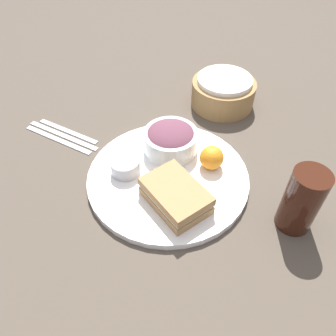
{
  "coord_description": "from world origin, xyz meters",
  "views": [
    {
      "loc": [
        0.39,
        -0.25,
        0.52
      ],
      "look_at": [
        0.0,
        0.0,
        0.04
      ],
      "focal_mm": 35.0,
      "sensor_mm": 36.0,
      "label": 1
    }
  ],
  "objects_px": {
    "bread_basket": "(223,92)",
    "sandwich": "(176,195)",
    "drink_glass": "(302,201)",
    "knife": "(63,135)",
    "fork": "(58,139)",
    "dressing_cup": "(125,166)",
    "spoon": "(68,131)",
    "salad_bowl": "(171,139)",
    "plate": "(168,177)"
  },
  "relations": [
    {
      "from": "bread_basket",
      "to": "sandwich",
      "type": "bearing_deg",
      "value": -53.04
    },
    {
      "from": "drink_glass",
      "to": "knife",
      "type": "relative_size",
      "value": 0.65
    },
    {
      "from": "sandwich",
      "to": "fork",
      "type": "height_order",
      "value": "sandwich"
    },
    {
      "from": "dressing_cup",
      "to": "drink_glass",
      "type": "height_order",
      "value": "drink_glass"
    },
    {
      "from": "sandwich",
      "to": "spoon",
      "type": "xyz_separation_m",
      "value": [
        -0.33,
        -0.1,
        -0.03
      ]
    },
    {
      "from": "sandwich",
      "to": "salad_bowl",
      "type": "relative_size",
      "value": 1.11
    },
    {
      "from": "bread_basket",
      "to": "knife",
      "type": "xyz_separation_m",
      "value": [
        -0.1,
        -0.41,
        -0.04
      ]
    },
    {
      "from": "salad_bowl",
      "to": "knife",
      "type": "relative_size",
      "value": 0.58
    },
    {
      "from": "drink_glass",
      "to": "bread_basket",
      "type": "height_order",
      "value": "drink_glass"
    },
    {
      "from": "bread_basket",
      "to": "spoon",
      "type": "xyz_separation_m",
      "value": [
        -0.11,
        -0.39,
        -0.04
      ]
    },
    {
      "from": "fork",
      "to": "spoon",
      "type": "distance_m",
      "value": 0.04
    },
    {
      "from": "fork",
      "to": "spoon",
      "type": "relative_size",
      "value": 1.11
    },
    {
      "from": "sandwich",
      "to": "drink_glass",
      "type": "bearing_deg",
      "value": 48.29
    },
    {
      "from": "fork",
      "to": "knife",
      "type": "bearing_deg",
      "value": -90.0
    },
    {
      "from": "salad_bowl",
      "to": "fork",
      "type": "distance_m",
      "value": 0.28
    },
    {
      "from": "fork",
      "to": "spoon",
      "type": "xyz_separation_m",
      "value": [
        -0.02,
        0.03,
        0.0
      ]
    },
    {
      "from": "plate",
      "to": "bread_basket",
      "type": "xyz_separation_m",
      "value": [
        -0.15,
        0.27,
        0.03
      ]
    },
    {
      "from": "plate",
      "to": "spoon",
      "type": "relative_size",
      "value": 1.92
    },
    {
      "from": "sandwich",
      "to": "fork",
      "type": "distance_m",
      "value": 0.34
    },
    {
      "from": "drink_glass",
      "to": "fork",
      "type": "relative_size",
      "value": 0.68
    },
    {
      "from": "plate",
      "to": "salad_bowl",
      "type": "bearing_deg",
      "value": 143.27
    },
    {
      "from": "plate",
      "to": "knife",
      "type": "height_order",
      "value": "plate"
    },
    {
      "from": "salad_bowl",
      "to": "drink_glass",
      "type": "distance_m",
      "value": 0.3
    },
    {
      "from": "fork",
      "to": "knife",
      "type": "height_order",
      "value": "same"
    },
    {
      "from": "sandwich",
      "to": "knife",
      "type": "distance_m",
      "value": 0.35
    },
    {
      "from": "drink_glass",
      "to": "knife",
      "type": "xyz_separation_m",
      "value": [
        -0.47,
        -0.28,
        -0.06
      ]
    },
    {
      "from": "salad_bowl",
      "to": "drink_glass",
      "type": "bearing_deg",
      "value": 18.31
    },
    {
      "from": "dressing_cup",
      "to": "drink_glass",
      "type": "xyz_separation_m",
      "value": [
        0.27,
        0.21,
        0.03
      ]
    },
    {
      "from": "bread_basket",
      "to": "spoon",
      "type": "distance_m",
      "value": 0.41
    },
    {
      "from": "dressing_cup",
      "to": "drink_glass",
      "type": "distance_m",
      "value": 0.35
    },
    {
      "from": "dressing_cup",
      "to": "sandwich",
      "type": "bearing_deg",
      "value": 18.82
    },
    {
      "from": "sandwich",
      "to": "bread_basket",
      "type": "distance_m",
      "value": 0.37
    },
    {
      "from": "plate",
      "to": "sandwich",
      "type": "relative_size",
      "value": 2.55
    },
    {
      "from": "dressing_cup",
      "to": "knife",
      "type": "distance_m",
      "value": 0.21
    },
    {
      "from": "drink_glass",
      "to": "dressing_cup",
      "type": "bearing_deg",
      "value": -142.61
    },
    {
      "from": "sandwich",
      "to": "spoon",
      "type": "height_order",
      "value": "sandwich"
    },
    {
      "from": "drink_glass",
      "to": "bread_basket",
      "type": "relative_size",
      "value": 0.81
    },
    {
      "from": "bread_basket",
      "to": "knife",
      "type": "distance_m",
      "value": 0.42
    },
    {
      "from": "knife",
      "to": "drink_glass",
      "type": "bearing_deg",
      "value": -178.08
    },
    {
      "from": "sandwich",
      "to": "dressing_cup",
      "type": "distance_m",
      "value": 0.13
    },
    {
      "from": "sandwich",
      "to": "salad_bowl",
      "type": "height_order",
      "value": "salad_bowl"
    },
    {
      "from": "dressing_cup",
      "to": "knife",
      "type": "bearing_deg",
      "value": -161.13
    },
    {
      "from": "drink_glass",
      "to": "salad_bowl",
      "type": "bearing_deg",
      "value": -161.69
    },
    {
      "from": "bread_basket",
      "to": "knife",
      "type": "relative_size",
      "value": 0.8
    },
    {
      "from": "plate",
      "to": "knife",
      "type": "xyz_separation_m",
      "value": [
        -0.26,
        -0.14,
        -0.01
      ]
    },
    {
      "from": "salad_bowl",
      "to": "bread_basket",
      "type": "bearing_deg",
      "value": 112.23
    },
    {
      "from": "drink_glass",
      "to": "knife",
      "type": "height_order",
      "value": "drink_glass"
    },
    {
      "from": "dressing_cup",
      "to": "fork",
      "type": "relative_size",
      "value": 0.31
    },
    {
      "from": "salad_bowl",
      "to": "dressing_cup",
      "type": "bearing_deg",
      "value": -86.67
    },
    {
      "from": "fork",
      "to": "drink_glass",
      "type": "bearing_deg",
      "value": -176.21
    }
  ]
}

